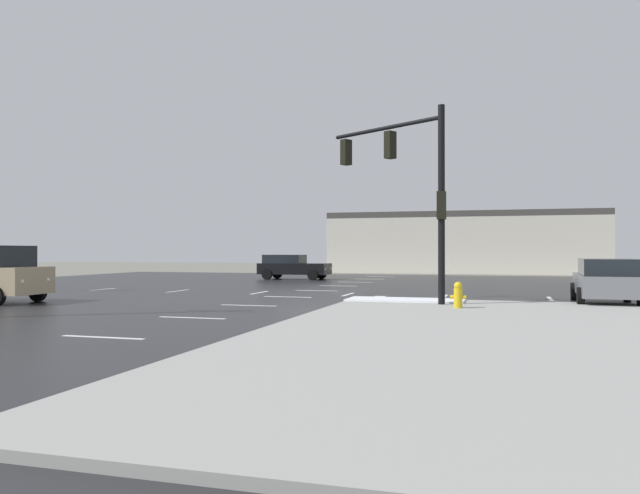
{
  "coord_description": "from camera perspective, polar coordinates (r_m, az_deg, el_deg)",
  "views": [
    {
      "loc": [
        8.17,
        -25.45,
        1.88
      ],
      "look_at": [
        -1.91,
        9.16,
        2.08
      ],
      "focal_mm": 34.89,
      "sensor_mm": 36.0,
      "label": 1
    }
  ],
  "objects": [
    {
      "name": "sedan_black",
      "position": [
        39.96,
        -2.6,
        -1.78
      ],
      "size": [
        4.57,
        2.09,
        1.58
      ],
      "rotation": [
        0.0,
        0.0,
        -0.02
      ],
      "color": "black",
      "rests_on": "road_asphalt"
    },
    {
      "name": "sedan_grey",
      "position": [
        23.43,
        24.74,
        -2.8
      ],
      "size": [
        2.16,
        4.59,
        1.58
      ],
      "rotation": [
        0.0,
        0.0,
        1.53
      ],
      "color": "slate",
      "rests_on": "road_asphalt"
    },
    {
      "name": "lane_markings",
      "position": [
        25.13,
        0.09,
        -4.55
      ],
      "size": [
        36.15,
        36.15,
        0.01
      ],
      "color": "silver",
      "rests_on": "road_asphalt"
    },
    {
      "name": "traffic_signal_mast",
      "position": [
        21.42,
        8.26,
        6.45
      ],
      "size": [
        4.34,
        2.82,
        6.46
      ],
      "rotation": [
        0.0,
        0.0,
        2.59
      ],
      "color": "black",
      "rests_on": "sidewalk_corner"
    },
    {
      "name": "strip_building_background",
      "position": [
        54.7,
        13.12,
        0.38
      ],
      "size": [
        22.36,
        8.0,
        5.07
      ],
      "color": "beige",
      "rests_on": "ground_plane"
    },
    {
      "name": "fire_hydrant",
      "position": [
        19.31,
        12.55,
        -4.3
      ],
      "size": [
        0.48,
        0.26,
        0.79
      ],
      "color": "gold",
      "rests_on": "sidewalk_corner"
    },
    {
      "name": "snow_strip_curbside",
      "position": [
        21.75,
        7.82,
        -4.82
      ],
      "size": [
        4.0,
        1.6,
        0.06
      ],
      "primitive_type": "cube",
      "color": "white",
      "rests_on": "sidewalk_corner"
    },
    {
      "name": "ground_plane",
      "position": [
        26.8,
        -1.57,
        -4.34
      ],
      "size": [
        120.0,
        120.0,
        0.0
      ],
      "primitive_type": "plane",
      "color": "slate"
    },
    {
      "name": "road_asphalt",
      "position": [
        26.8,
        -1.57,
        -4.32
      ],
      "size": [
        44.0,
        44.0,
        0.02
      ],
      "primitive_type": "cube",
      "color": "#232326",
      "rests_on": "ground_plane"
    }
  ]
}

